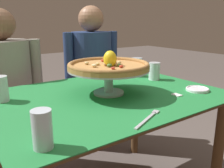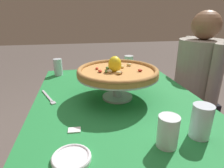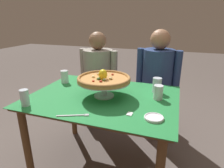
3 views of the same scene
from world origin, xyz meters
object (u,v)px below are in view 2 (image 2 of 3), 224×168
water_glass_back_left (129,64)px  diner_left (196,87)px  pizza (117,71)px  pizza_stand (117,80)px  side_plate (71,158)px  water_glass_front_left (58,68)px  water_glass_side_right (168,133)px  sugar_packet (74,130)px  water_glass_back_right (201,123)px  dinner_fork (49,98)px

water_glass_back_left → diner_left: 0.60m
pizza → diner_left: size_ratio=0.37×
pizza_stand → side_plate: size_ratio=3.38×
water_glass_front_left → diner_left: size_ratio=0.11×
water_glass_side_right → water_glass_front_left: bearing=-154.3°
pizza → sugar_packet: bearing=-39.8°
pizza_stand → water_glass_back_right: size_ratio=3.27×
water_glass_back_left → water_glass_back_right: size_ratio=0.95×
pizza → diner_left: (-0.37, 0.75, -0.29)m
pizza → diner_left: diner_left is taller
side_plate → sugar_packet: size_ratio=2.56×
pizza_stand → water_glass_front_left: size_ratio=3.45×
dinner_fork → pizza: bearing=80.4°
pizza → water_glass_back_left: (-0.50, 0.20, -0.10)m
water_glass_side_right → dinner_fork: water_glass_side_right is taller
water_glass_front_left → dinner_fork: size_ratio=0.61×
water_glass_back_right → dinner_fork: (-0.47, -0.61, -0.05)m
water_glass_back_right → diner_left: bearing=146.4°
dinner_fork → sugar_packet: bearing=22.5°
water_glass_back_right → dinner_fork: water_glass_back_right is taller
water_glass_back_left → dinner_fork: (0.44, -0.58, -0.05)m
water_glass_side_right → water_glass_front_left: water_glass_front_left is taller
pizza_stand → diner_left: diner_left is taller
water_glass_side_right → diner_left: bearing=140.5°
water_glass_front_left → diner_left: bearing=83.9°
pizza_stand → water_glass_side_right: 0.44m
diner_left → water_glass_front_left: bearing=-96.1°
pizza → side_plate: (0.45, -0.24, -0.15)m
pizza → sugar_packet: pizza is taller
side_plate → diner_left: bearing=129.4°
diner_left → water_glass_back_right: bearing=-33.6°
water_glass_back_left → diner_left: (0.13, 0.55, -0.19)m
pizza → water_glass_back_left: bearing=158.2°
pizza_stand → pizza: bearing=-96.9°
dinner_fork → side_plate: bearing=14.7°
water_glass_side_right → diner_left: (-0.81, 0.66, -0.18)m
pizza_stand → pizza: size_ratio=1.00×
water_glass_back_left → dinner_fork: 0.73m
water_glass_back_left → sugar_packet: bearing=-29.1°
water_glass_side_right → sugar_packet: (-0.15, -0.32, -0.05)m
side_plate → diner_left: diner_left is taller
sugar_packet → pizza: bearing=140.2°
side_plate → water_glass_back_left: bearing=154.9°
pizza_stand → water_glass_back_right: 0.47m
water_glass_back_right → pizza_stand: bearing=-149.7°
pizza_stand → water_glass_side_right: pizza_stand is taller
pizza_stand → water_glass_back_left: size_ratio=3.45×
water_glass_back_right → side_plate: size_ratio=1.03×
pizza → water_glass_side_right: size_ratio=3.70×
water_glass_back_right → sugar_packet: water_glass_back_right is taller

